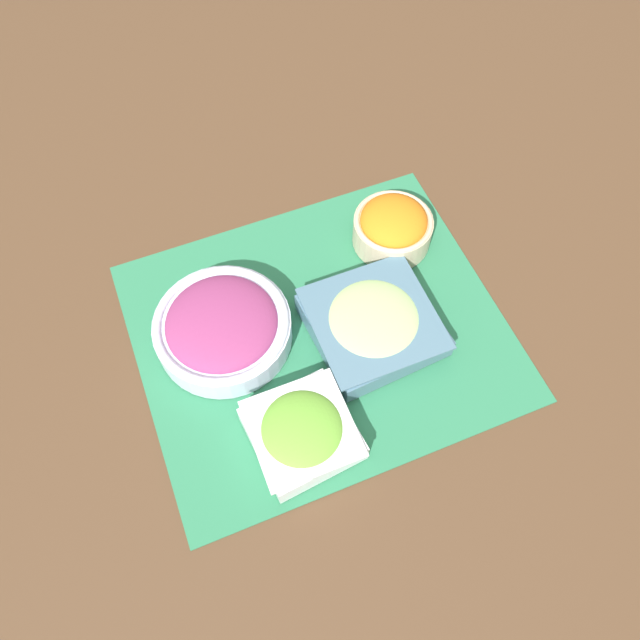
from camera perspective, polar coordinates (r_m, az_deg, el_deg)
ground_plane at (r=0.93m, az=-0.00°, el=-1.03°), size 3.00×3.00×0.00m
placemat at (r=0.93m, az=-0.00°, el=-0.98°), size 0.53×0.46×0.00m
cucumber_bowl at (r=0.91m, az=4.86°, el=-0.26°), size 0.18×0.18×0.05m
onion_bowl at (r=0.90m, az=-8.90°, el=-0.61°), size 0.20×0.20×0.06m
carrot_bowl at (r=0.99m, az=6.68°, el=8.50°), size 0.12×0.12×0.07m
lettuce_bowl at (r=0.83m, az=-1.65°, el=-10.18°), size 0.14×0.14×0.05m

